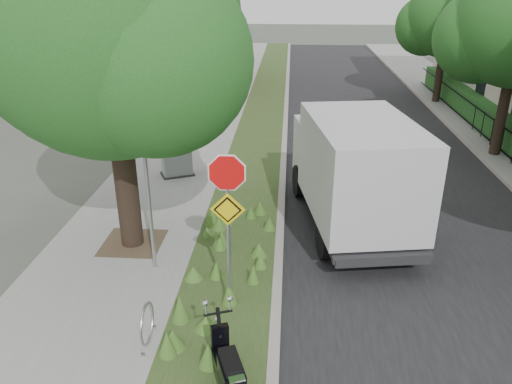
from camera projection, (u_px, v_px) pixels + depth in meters
ground at (302, 331)px, 9.18m from camera, size 120.00×120.00×0.00m
sidewalk_near at (183, 148)px, 18.55m from camera, size 3.50×60.00×0.12m
verge at (257, 150)px, 18.37m from camera, size 2.00×60.00×0.12m
kerb_near at (284, 150)px, 18.31m from camera, size 0.20×60.00×0.13m
road at (380, 154)px, 18.12m from camera, size 7.00×60.00×0.01m
kerb_far at (479, 155)px, 17.88m from camera, size 0.20×60.00×0.13m
street_tree_main at (107, 40)px, 10.11m from camera, size 6.21×5.54×7.66m
bare_post at (147, 183)px, 10.16m from camera, size 0.08×0.08×4.00m
bike_hoop at (147, 324)px, 8.59m from camera, size 0.06×0.78×0.77m
sign_assembly at (228, 201)px, 8.86m from camera, size 0.94×0.08×3.22m
fence_far at (503, 139)px, 17.59m from camera, size 0.04×24.00×1.00m
brick_building at (130, 8)px, 28.15m from camera, size 9.40×10.40×8.30m
far_tree_c at (446, 21)px, 23.63m from camera, size 4.37×3.89×5.93m
scooter_far at (229, 372)px, 7.58m from camera, size 0.70×1.51×0.75m
box_truck at (354, 167)px, 12.37m from camera, size 3.00×5.81×2.51m
utility_cabinet at (176, 156)px, 15.71m from camera, size 1.19×1.03×1.34m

